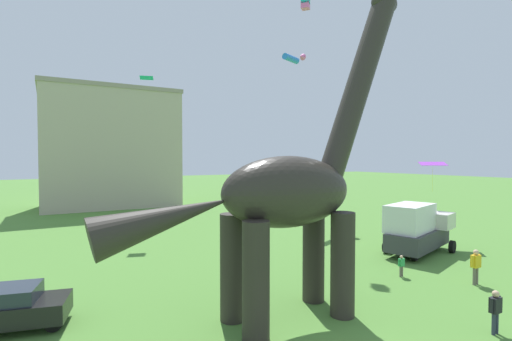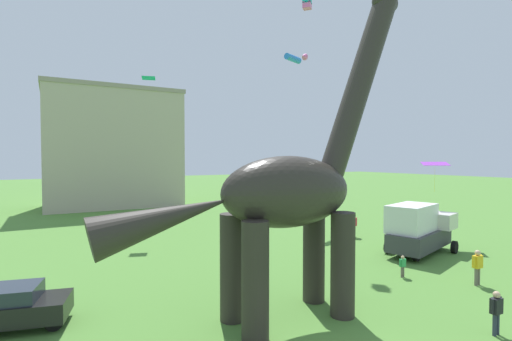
{
  "view_description": "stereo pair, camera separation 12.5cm",
  "coord_description": "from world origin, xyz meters",
  "px_view_note": "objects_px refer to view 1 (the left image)",
  "views": [
    {
      "loc": [
        -7.22,
        -7.12,
        6.08
      ],
      "look_at": [
        -0.1,
        5.35,
        5.62
      ],
      "focal_mm": 25.84,
      "sensor_mm": 36.0,
      "label": 1
    },
    {
      "loc": [
        -7.11,
        -7.18,
        6.08
      ],
      "look_at": [
        -0.1,
        5.35,
        5.62
      ],
      "focal_mm": 25.84,
      "sensor_mm": 36.0,
      "label": 2
    }
  ],
  "objects_px": {
    "person_photographer": "(495,308)",
    "kite_high_right": "(305,3)",
    "kite_mid_right": "(433,164)",
    "kite_far_right": "(293,58)",
    "person_watching_child": "(352,223)",
    "kite_near_high": "(147,78)",
    "person_strolling_adult": "(476,263)",
    "parked_box_truck": "(417,228)",
    "dinosaur_sculpture": "(287,192)",
    "person_far_spectator": "(401,264)",
    "parked_sedan_left": "(2,309)"
  },
  "relations": [
    {
      "from": "dinosaur_sculpture",
      "to": "kite_mid_right",
      "type": "distance_m",
      "value": 17.46
    },
    {
      "from": "parked_sedan_left",
      "to": "kite_near_high",
      "type": "height_order",
      "value": "kite_near_high"
    },
    {
      "from": "person_photographer",
      "to": "person_strolling_adult",
      "type": "xyz_separation_m",
      "value": [
        4.49,
        3.21,
        0.11
      ]
    },
    {
      "from": "kite_near_high",
      "to": "parked_sedan_left",
      "type": "bearing_deg",
      "value": -119.21
    },
    {
      "from": "person_strolling_adult",
      "to": "kite_high_right",
      "type": "xyz_separation_m",
      "value": [
        -0.92,
        12.32,
        16.63
      ]
    },
    {
      "from": "parked_sedan_left",
      "to": "person_far_spectator",
      "type": "relative_size",
      "value": 4.04
    },
    {
      "from": "parked_box_truck",
      "to": "person_watching_child",
      "type": "bearing_deg",
      "value": 73.88
    },
    {
      "from": "person_watching_child",
      "to": "kite_far_right",
      "type": "distance_m",
      "value": 16.98
    },
    {
      "from": "person_photographer",
      "to": "kite_mid_right",
      "type": "relative_size",
      "value": 0.69
    },
    {
      "from": "parked_sedan_left",
      "to": "person_far_spectator",
      "type": "height_order",
      "value": "parked_sedan_left"
    },
    {
      "from": "person_far_spectator",
      "to": "kite_mid_right",
      "type": "bearing_deg",
      "value": -67.91
    },
    {
      "from": "parked_box_truck",
      "to": "kite_high_right",
      "type": "distance_m",
      "value": 17.88
    },
    {
      "from": "person_watching_child",
      "to": "kite_mid_right",
      "type": "bearing_deg",
      "value": 102.55
    },
    {
      "from": "person_watching_child",
      "to": "person_far_spectator",
      "type": "bearing_deg",
      "value": 29.42
    },
    {
      "from": "person_strolling_adult",
      "to": "kite_far_right",
      "type": "distance_m",
      "value": 24.56
    },
    {
      "from": "parked_box_truck",
      "to": "dinosaur_sculpture",
      "type": "bearing_deg",
      "value": -179.77
    },
    {
      "from": "kite_high_right",
      "to": "kite_far_right",
      "type": "height_order",
      "value": "kite_high_right"
    },
    {
      "from": "person_far_spectator",
      "to": "person_strolling_adult",
      "type": "distance_m",
      "value": 3.35
    },
    {
      "from": "person_strolling_adult",
      "to": "kite_high_right",
      "type": "relative_size",
      "value": 2.03
    },
    {
      "from": "kite_near_high",
      "to": "kite_far_right",
      "type": "xyz_separation_m",
      "value": [
        13.58,
        -1.79,
        3.02
      ]
    },
    {
      "from": "parked_sedan_left",
      "to": "kite_near_high",
      "type": "relative_size",
      "value": 3.58
    },
    {
      "from": "parked_box_truck",
      "to": "kite_high_right",
      "type": "relative_size",
      "value": 7.11
    },
    {
      "from": "kite_high_right",
      "to": "kite_near_high",
      "type": "bearing_deg",
      "value": 137.43
    },
    {
      "from": "parked_box_truck",
      "to": "kite_far_right",
      "type": "xyz_separation_m",
      "value": [
        0.37,
        14.18,
        14.15
      ]
    },
    {
      "from": "person_photographer",
      "to": "person_strolling_adult",
      "type": "distance_m",
      "value": 5.52
    },
    {
      "from": "person_watching_child",
      "to": "dinosaur_sculpture",
      "type": "bearing_deg",
      "value": 5.83
    },
    {
      "from": "parked_box_truck",
      "to": "kite_far_right",
      "type": "height_order",
      "value": "kite_far_right"
    },
    {
      "from": "dinosaur_sculpture",
      "to": "kite_far_right",
      "type": "relative_size",
      "value": 5.95
    },
    {
      "from": "kite_near_high",
      "to": "kite_mid_right",
      "type": "relative_size",
      "value": 0.57
    },
    {
      "from": "kite_high_right",
      "to": "parked_sedan_left",
      "type": "bearing_deg",
      "value": -159.7
    },
    {
      "from": "dinosaur_sculpture",
      "to": "person_photographer",
      "type": "xyz_separation_m",
      "value": [
        5.54,
        -4.64,
        -3.91
      ]
    },
    {
      "from": "person_far_spectator",
      "to": "kite_high_right",
      "type": "distance_m",
      "value": 19.62
    },
    {
      "from": "dinosaur_sculpture",
      "to": "kite_mid_right",
      "type": "height_order",
      "value": "dinosaur_sculpture"
    },
    {
      "from": "kite_mid_right",
      "to": "person_watching_child",
      "type": "bearing_deg",
      "value": 133.74
    },
    {
      "from": "person_far_spectator",
      "to": "kite_mid_right",
      "type": "relative_size",
      "value": 0.5
    },
    {
      "from": "kite_mid_right",
      "to": "kite_far_right",
      "type": "xyz_separation_m",
      "value": [
        -3.53,
        12.53,
        10.1
      ]
    },
    {
      "from": "person_far_spectator",
      "to": "kite_far_right",
      "type": "xyz_separation_m",
      "value": [
        5.13,
        16.83,
        15.13
      ]
    },
    {
      "from": "parked_box_truck",
      "to": "person_far_spectator",
      "type": "distance_m",
      "value": 5.53
    },
    {
      "from": "parked_sedan_left",
      "to": "kite_high_right",
      "type": "height_order",
      "value": "kite_high_right"
    },
    {
      "from": "person_strolling_adult",
      "to": "kite_high_right",
      "type": "distance_m",
      "value": 20.72
    },
    {
      "from": "person_photographer",
      "to": "person_strolling_adult",
      "type": "height_order",
      "value": "person_strolling_adult"
    },
    {
      "from": "person_strolling_adult",
      "to": "parked_box_truck",
      "type": "bearing_deg",
      "value": -48.82
    },
    {
      "from": "person_watching_child",
      "to": "kite_near_high",
      "type": "bearing_deg",
      "value": -68.96
    },
    {
      "from": "parked_box_truck",
      "to": "person_watching_child",
      "type": "relative_size",
      "value": 3.4
    },
    {
      "from": "person_watching_child",
      "to": "kite_far_right",
      "type": "xyz_separation_m",
      "value": [
        0.4,
        8.43,
        14.74
      ]
    },
    {
      "from": "kite_near_high",
      "to": "kite_high_right",
      "type": "bearing_deg",
      "value": -42.57
    },
    {
      "from": "kite_near_high",
      "to": "kite_far_right",
      "type": "bearing_deg",
      "value": -7.49
    },
    {
      "from": "person_photographer",
      "to": "kite_high_right",
      "type": "bearing_deg",
      "value": 26.58
    },
    {
      "from": "kite_near_high",
      "to": "person_watching_child",
      "type": "bearing_deg",
      "value": -37.77
    },
    {
      "from": "parked_sedan_left",
      "to": "kite_mid_right",
      "type": "height_order",
      "value": "kite_mid_right"
    }
  ]
}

